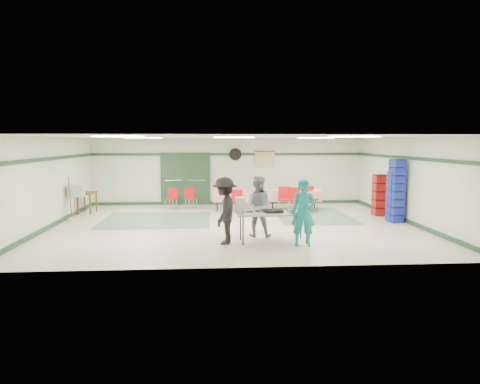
{
  "coord_description": "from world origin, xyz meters",
  "views": [
    {
      "loc": [
        -0.7,
        -12.95,
        2.55
      ],
      "look_at": [
        0.17,
        -0.3,
        1.06
      ],
      "focal_mm": 32.0,
      "sensor_mm": 36.0,
      "label": 1
    }
  ],
  "objects": [
    {
      "name": "floor",
      "position": [
        0.0,
        0.0,
        0.0
      ],
      "size": [
        11.0,
        11.0,
        0.0
      ],
      "primitive_type": "plane",
      "color": "beige",
      "rests_on": "ground"
    },
    {
      "name": "sheet_tray_right",
      "position": [
        1.5,
        -2.37,
        0.77
      ],
      "size": [
        0.56,
        0.43,
        0.02
      ],
      "primitive_type": "cube",
      "rotation": [
        0.0,
        0.0,
        0.03
      ],
      "color": "silver",
      "rests_on": "serving_table"
    },
    {
      "name": "volunteer_teal",
      "position": [
        1.56,
        -2.76,
        0.83
      ],
      "size": [
        0.67,
        0.5,
        1.65
      ],
      "primitive_type": "imported",
      "rotation": [
        0.0,
        0.0,
        -0.19
      ],
      "color": "teal",
      "rests_on": "floor"
    },
    {
      "name": "volunteer_grey",
      "position": [
        0.54,
        -1.62,
        0.82
      ],
      "size": [
        0.93,
        0.8,
        1.65
      ],
      "primitive_type": "imported",
      "rotation": [
        0.0,
        0.0,
        2.9
      ],
      "color": "gray",
      "rests_on": "floor"
    },
    {
      "name": "double_door_right",
      "position": [
        -1.25,
        4.44,
        1.05
      ],
      "size": [
        0.9,
        0.06,
        2.1
      ],
      "primitive_type": "cube",
      "color": "gray",
      "rests_on": "floor"
    },
    {
      "name": "door_frame",
      "position": [
        -1.73,
        4.42,
        1.05
      ],
      "size": [
        2.0,
        0.03,
        2.15
      ],
      "primitive_type": "cube",
      "color": "#203C25",
      "rests_on": "floor"
    },
    {
      "name": "chair_loose_a",
      "position": [
        -1.5,
        3.32,
        0.51
      ],
      "size": [
        0.52,
        0.52,
        0.83
      ],
      "rotation": [
        0.0,
        0.0,
        0.48
      ],
      "color": "red",
      "rests_on": "floor"
    },
    {
      "name": "green_patch_a",
      "position": [
        -2.5,
        1.0,
        0.0
      ],
      "size": [
        3.5,
        3.0,
        0.01
      ],
      "primitive_type": "cube",
      "color": "#61815E",
      "rests_on": "floor"
    },
    {
      "name": "green_patch_b",
      "position": [
        2.8,
        1.5,
        0.0
      ],
      "size": [
        2.5,
        3.5,
        0.01
      ],
      "primitive_type": "cube",
      "color": "#61815E",
      "rests_on": "floor"
    },
    {
      "name": "wall_fan",
      "position": [
        0.3,
        4.44,
        2.05
      ],
      "size": [
        0.5,
        0.1,
        0.5
      ],
      "primitive_type": "cylinder",
      "rotation": [
        1.57,
        0.0,
        0.0
      ],
      "color": "black",
      "rests_on": "wall_back"
    },
    {
      "name": "scroll_banner",
      "position": [
        1.5,
        4.44,
        1.85
      ],
      "size": [
        0.8,
        0.02,
        0.6
      ],
      "primitive_type": "cube",
      "color": "#DAB588",
      "rests_on": "wall_back"
    },
    {
      "name": "wall_left",
      "position": [
        -5.5,
        0.0,
        1.35
      ],
      "size": [
        0.0,
        9.0,
        9.0
      ],
      "primitive_type": "plane",
      "rotation": [
        1.57,
        0.0,
        1.57
      ],
      "color": "beige",
      "rests_on": "floor"
    },
    {
      "name": "trim_back",
      "position": [
        0.0,
        4.47,
        2.05
      ],
      "size": [
        11.0,
        0.06,
        0.1
      ],
      "primitive_type": "cube",
      "color": "#203C25",
      "rests_on": "wall_back"
    },
    {
      "name": "broom",
      "position": [
        -5.23,
        1.01,
        0.74
      ],
      "size": [
        0.08,
        0.23,
        1.42
      ],
      "primitive_type": "cylinder",
      "rotation": [
        0.14,
        0.0,
        -0.23
      ],
      "color": "brown",
      "rests_on": "floor"
    },
    {
      "name": "sheet_tray_left",
      "position": [
        0.37,
        -2.44,
        0.77
      ],
      "size": [
        0.6,
        0.46,
        0.02
      ],
      "primitive_type": "cube",
      "rotation": [
        0.0,
        0.0,
        0.03
      ],
      "color": "silver",
      "rests_on": "serving_table"
    },
    {
      "name": "foam_box_stack",
      "position": [
        0.04,
        -2.24,
        0.96
      ],
      "size": [
        0.25,
        0.23,
        0.39
      ],
      "primitive_type": "cube",
      "rotation": [
        0.0,
        0.0,
        0.03
      ],
      "color": "white",
      "rests_on": "serving_table"
    },
    {
      "name": "chair_d",
      "position": [
        0.21,
        2.28,
        0.51
      ],
      "size": [
        0.5,
        0.5,
        0.83
      ],
      "rotation": [
        0.0,
        0.0,
        -0.36
      ],
      "color": "red",
      "rests_on": "floor"
    },
    {
      "name": "chair_loose_b",
      "position": [
        -2.17,
        3.12,
        0.49
      ],
      "size": [
        0.49,
        0.49,
        0.81
      ],
      "rotation": [
        0.0,
        0.0,
        -0.41
      ],
      "color": "red",
      "rests_on": "floor"
    },
    {
      "name": "trim_left",
      "position": [
        -5.47,
        0.0,
        2.05
      ],
      "size": [
        0.06,
        9.0,
        0.1
      ],
      "primitive_type": "cube",
      "rotation": [
        0.0,
        0.0,
        1.57
      ],
      "color": "#203C25",
      "rests_on": "wall_back"
    },
    {
      "name": "baseboard_back",
      "position": [
        0.0,
        4.47,
        0.06
      ],
      "size": [
        11.0,
        0.06,
        0.12
      ],
      "primitive_type": "cube",
      "color": "#203C25",
      "rests_on": "floor"
    },
    {
      "name": "office_printer",
      "position": [
        -5.15,
        1.44,
        0.94
      ],
      "size": [
        0.57,
        0.52,
        0.39
      ],
      "primitive_type": "cube",
      "rotation": [
        0.0,
        0.0,
        0.19
      ],
      "color": "#B0B0AC",
      "rests_on": "printer_table"
    },
    {
      "name": "crate_stack_blue_b",
      "position": [
        5.15,
        0.08,
        1.0
      ],
      "size": [
        0.44,
        0.44,
        2.0
      ],
      "primitive_type": "cube",
      "rotation": [
        0.0,
        0.0,
        0.14
      ],
      "color": "navy",
      "rests_on": "floor"
    },
    {
      "name": "printer_table",
      "position": [
        -5.15,
        2.6,
        0.63
      ],
      "size": [
        0.59,
        0.87,
        0.74
      ],
      "rotation": [
        0.0,
        0.0,
        -0.06
      ],
      "color": "brown",
      "rests_on": "floor"
    },
    {
      "name": "volunteer_dark",
      "position": [
        -0.36,
        -2.4,
        0.84
      ],
      "size": [
        0.85,
        1.2,
        1.68
      ],
      "primitive_type": "imported",
      "rotation": [
        0.0,
        0.0,
        -1.8
      ],
      "color": "black",
      "rests_on": "floor"
    },
    {
      "name": "double_door_left",
      "position": [
        -2.2,
        4.44,
        1.05
      ],
      "size": [
        0.9,
        0.06,
        2.1
      ],
      "primitive_type": "cube",
      "color": "gray",
      "rests_on": "floor"
    },
    {
      "name": "crate_stack_red",
      "position": [
        5.15,
        1.38,
        0.71
      ],
      "size": [
        0.45,
        0.45,
        1.42
      ],
      "primitive_type": "cube",
      "rotation": [
        0.0,
        0.0,
        -0.02
      ],
      "color": "#9F0F10",
      "rests_on": "floor"
    },
    {
      "name": "dining_table_b",
      "position": [
        0.23,
        2.85,
        0.57
      ],
      "size": [
        1.73,
        0.82,
        0.77
      ],
      "rotation": [
        0.0,
        0.0,
        -0.04
      ],
      "color": "red",
      "rests_on": "floor"
    },
    {
      "name": "chair_b",
      "position": [
        1.95,
        2.29,
        0.57
      ],
      "size": [
        0.52,
        0.52,
        0.93
      ],
      "rotation": [
        0.0,
        0.0,
        -0.22
      ],
      "color": "red",
      "rests_on": "floor"
    },
    {
      "name": "baking_pan",
      "position": [
        0.87,
        -2.32,
        0.8
      ],
      "size": [
        0.5,
        0.33,
        0.08
      ],
      "primitive_type": "cube",
      "rotation": [
        0.0,
        0.0,
        0.03
      ],
      "color": "black",
      "rests_on": "serving_table"
    },
    {
      "name": "wall_right",
      "position": [
        5.5,
        0.0,
        1.35
      ],
      "size": [
        0.0,
        9.0,
        9.0
      ],
      "primitive_type": "plane",
      "rotation": [
        1.57,
        0.0,
        -1.57
      ],
      "color": "beige",
      "rests_on": "floor"
    },
    {
      "name": "baseboard_left",
      "position": [
        -5.47,
        0.0,
        0.06
      ],
      "size": [
        0.06,
        9.0,
        0.12
      ],
      "primitive_type": "cube",
      "rotation": [
        0.0,
        0.0,
        1.57
      ],
      "color": "#203C25",
      "rests_on": "floor"
    },
    {
      "name": "wall_back",
      "position": [
        0.0,
        4.5,
        1.35
      ],
      "size": [
        11.0,
        0.0,
        11.0
      ],
      "primitive_type": "plane",
      "rotation": [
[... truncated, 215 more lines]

